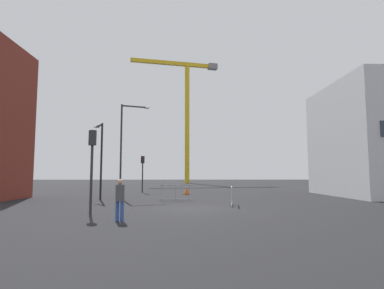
% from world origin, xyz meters
% --- Properties ---
extents(ground, '(160.00, 160.00, 0.00)m').
position_xyz_m(ground, '(0.00, 0.00, 0.00)').
color(ground, black).
extents(construction_crane, '(17.06, 4.70, 23.97)m').
position_xyz_m(construction_crane, '(-0.63, 43.59, 15.78)').
color(construction_crane, gold).
rests_on(construction_crane, ground).
extents(streetlamp_tall, '(2.13, 0.89, 7.17)m').
position_xyz_m(streetlamp_tall, '(-5.12, 7.19, 4.30)').
color(streetlamp_tall, '#2D2D30').
rests_on(streetlamp_tall, ground).
extents(streetlamp_short, '(0.97, 1.20, 5.46)m').
position_xyz_m(streetlamp_short, '(-6.60, 5.86, 3.29)').
color(streetlamp_short, black).
rests_on(streetlamp_short, ground).
extents(traffic_light_median, '(0.35, 0.39, 3.55)m').
position_xyz_m(traffic_light_median, '(-4.70, 14.00, 2.41)').
color(traffic_light_median, '#232326').
rests_on(traffic_light_median, ground).
extents(traffic_light_corner, '(0.37, 0.36, 3.83)m').
position_xyz_m(traffic_light_corner, '(-4.75, -2.35, 2.58)').
color(traffic_light_corner, '#2D2D30').
rests_on(traffic_light_corner, ground).
extents(pedestrian_walking, '(0.34, 0.34, 1.63)m').
position_xyz_m(pedestrian_walking, '(-2.99, -4.44, 0.94)').
color(pedestrian_walking, '#33519E').
rests_on(pedestrian_walking, ground).
extents(safety_barrier_rear, '(0.37, 2.15, 1.08)m').
position_xyz_m(safety_barrier_rear, '(2.23, 1.61, 0.56)').
color(safety_barrier_rear, '#B2B5BA').
rests_on(safety_barrier_rear, ground).
extents(safety_barrier_left_run, '(2.14, 0.38, 1.08)m').
position_xyz_m(safety_barrier_left_run, '(-1.15, 4.72, 0.56)').
color(safety_barrier_left_run, gray).
rests_on(safety_barrier_left_run, ground).
extents(traffic_cone_striped, '(0.64, 0.64, 0.64)m').
position_xyz_m(traffic_cone_striped, '(-0.38, 11.07, 0.30)').
color(traffic_cone_striped, black).
rests_on(traffic_cone_striped, ground).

